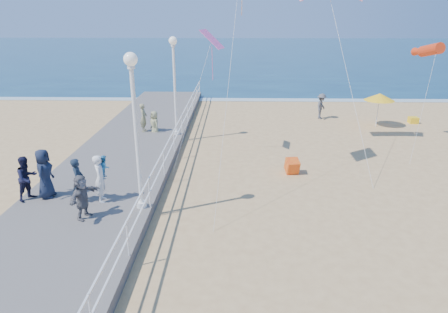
{
  "coord_description": "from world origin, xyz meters",
  "views": [
    {
      "loc": [
        -2.13,
        -12.57,
        6.83
      ],
      "look_at": [
        -2.5,
        2.0,
        1.6
      ],
      "focal_mm": 32.0,
      "sensor_mm": 36.0,
      "label": 1
    }
  ],
  "objects_px": {
    "spectator_7": "(27,178)",
    "beach_walker_c": "(155,125)",
    "woman_holding_toddler": "(100,179)",
    "lamp_post_far": "(174,76)",
    "box_kite": "(292,167)",
    "beach_umbrella": "(380,97)",
    "spectator_6": "(144,118)",
    "spectator_0": "(78,180)",
    "beach_walker_a": "(321,106)",
    "spectator_4": "(44,173)",
    "spectator_5": "(82,197)",
    "lamp_post_mid": "(135,117)",
    "toddler_held": "(105,167)",
    "beach_chair_left": "(413,120)"
  },
  "relations": [
    {
      "from": "lamp_post_far",
      "to": "spectator_7",
      "type": "height_order",
      "value": "lamp_post_far"
    },
    {
      "from": "lamp_post_far",
      "to": "toddler_held",
      "type": "height_order",
      "value": "lamp_post_far"
    },
    {
      "from": "toddler_held",
      "to": "beach_chair_left",
      "type": "xyz_separation_m",
      "value": [
        16.47,
        12.74,
        -1.48
      ]
    },
    {
      "from": "lamp_post_far",
      "to": "box_kite",
      "type": "height_order",
      "value": "lamp_post_far"
    },
    {
      "from": "spectator_7",
      "to": "box_kite",
      "type": "xyz_separation_m",
      "value": [
        10.11,
        3.7,
        -0.92
      ]
    },
    {
      "from": "beach_walker_c",
      "to": "box_kite",
      "type": "xyz_separation_m",
      "value": [
        7.2,
        -5.31,
        -0.5
      ]
    },
    {
      "from": "spectator_5",
      "to": "beach_umbrella",
      "type": "distance_m",
      "value": 19.36
    },
    {
      "from": "woman_holding_toddler",
      "to": "spectator_4",
      "type": "height_order",
      "value": "spectator_4"
    },
    {
      "from": "lamp_post_mid",
      "to": "spectator_6",
      "type": "relative_size",
      "value": 3.28
    },
    {
      "from": "spectator_0",
      "to": "spectator_7",
      "type": "xyz_separation_m",
      "value": [
        -1.93,
        0.14,
        0.01
      ]
    },
    {
      "from": "toddler_held",
      "to": "spectator_5",
      "type": "height_order",
      "value": "toddler_held"
    },
    {
      "from": "spectator_7",
      "to": "beach_walker_c",
      "type": "distance_m",
      "value": 9.48
    },
    {
      "from": "lamp_post_far",
      "to": "beach_walker_c",
      "type": "bearing_deg",
      "value": 157.19
    },
    {
      "from": "spectator_4",
      "to": "spectator_5",
      "type": "bearing_deg",
      "value": -132.29
    },
    {
      "from": "lamp_post_far",
      "to": "spectator_5",
      "type": "bearing_deg",
      "value": -100.05
    },
    {
      "from": "beach_walker_a",
      "to": "lamp_post_far",
      "type": "bearing_deg",
      "value": 149.02
    },
    {
      "from": "beach_umbrella",
      "to": "spectator_6",
      "type": "bearing_deg",
      "value": -168.69
    },
    {
      "from": "toddler_held",
      "to": "spectator_7",
      "type": "relative_size",
      "value": 0.52
    },
    {
      "from": "lamp_post_far",
      "to": "beach_umbrella",
      "type": "relative_size",
      "value": 2.49
    },
    {
      "from": "spectator_4",
      "to": "spectator_6",
      "type": "bearing_deg",
      "value": -14.3
    },
    {
      "from": "spectator_4",
      "to": "beach_walker_c",
      "type": "bearing_deg",
      "value": -18.14
    },
    {
      "from": "woman_holding_toddler",
      "to": "spectator_7",
      "type": "relative_size",
      "value": 1.06
    },
    {
      "from": "spectator_0",
      "to": "beach_walker_a",
      "type": "height_order",
      "value": "spectator_0"
    },
    {
      "from": "spectator_6",
      "to": "beach_walker_c",
      "type": "relative_size",
      "value": 1.02
    },
    {
      "from": "box_kite",
      "to": "lamp_post_far",
      "type": "bearing_deg",
      "value": 131.2
    },
    {
      "from": "lamp_post_mid",
      "to": "woman_holding_toddler",
      "type": "relative_size",
      "value": 3.04
    },
    {
      "from": "lamp_post_mid",
      "to": "beach_walker_a",
      "type": "height_order",
      "value": "lamp_post_mid"
    },
    {
      "from": "beach_walker_c",
      "to": "box_kite",
      "type": "height_order",
      "value": "beach_walker_c"
    },
    {
      "from": "spectator_4",
      "to": "spectator_6",
      "type": "height_order",
      "value": "spectator_4"
    },
    {
      "from": "woman_holding_toddler",
      "to": "spectator_5",
      "type": "xyz_separation_m",
      "value": [
        -0.21,
        -1.28,
        -0.11
      ]
    },
    {
      "from": "lamp_post_mid",
      "to": "spectator_7",
      "type": "distance_m",
      "value": 4.93
    },
    {
      "from": "lamp_post_far",
      "to": "spectator_0",
      "type": "distance_m",
      "value": 9.22
    },
    {
      "from": "box_kite",
      "to": "beach_chair_left",
      "type": "bearing_deg",
      "value": 34.78
    },
    {
      "from": "lamp_post_mid",
      "to": "spectator_4",
      "type": "distance_m",
      "value": 4.42
    },
    {
      "from": "beach_chair_left",
      "to": "spectator_6",
      "type": "bearing_deg",
      "value": -167.54
    },
    {
      "from": "spectator_7",
      "to": "lamp_post_mid",
      "type": "bearing_deg",
      "value": -70.6
    },
    {
      "from": "lamp_post_far",
      "to": "spectator_4",
      "type": "xyz_separation_m",
      "value": [
        -3.68,
        -8.25,
        -2.33
      ]
    },
    {
      "from": "spectator_6",
      "to": "beach_walker_a",
      "type": "distance_m",
      "value": 12.13
    },
    {
      "from": "lamp_post_mid",
      "to": "spectator_0",
      "type": "height_order",
      "value": "lamp_post_mid"
    },
    {
      "from": "spectator_6",
      "to": "box_kite",
      "type": "bearing_deg",
      "value": -124.83
    },
    {
      "from": "toddler_held",
      "to": "spectator_6",
      "type": "bearing_deg",
      "value": -6.15
    },
    {
      "from": "beach_walker_a",
      "to": "beach_umbrella",
      "type": "relative_size",
      "value": 0.81
    },
    {
      "from": "toddler_held",
      "to": "lamp_post_far",
      "type": "bearing_deg",
      "value": -19.18
    },
    {
      "from": "spectator_5",
      "to": "lamp_post_mid",
      "type": "bearing_deg",
      "value": -46.98
    },
    {
      "from": "lamp_post_far",
      "to": "spectator_5",
      "type": "height_order",
      "value": "lamp_post_far"
    },
    {
      "from": "lamp_post_mid",
      "to": "spectator_5",
      "type": "relative_size",
      "value": 3.48
    },
    {
      "from": "spectator_7",
      "to": "woman_holding_toddler",
      "type": "bearing_deg",
      "value": -65.18
    },
    {
      "from": "lamp_post_mid",
      "to": "beach_walker_a",
      "type": "distance_m",
      "value": 17.27
    },
    {
      "from": "spectator_4",
      "to": "spectator_7",
      "type": "xyz_separation_m",
      "value": [
        -0.57,
        -0.2,
        -0.1
      ]
    },
    {
      "from": "spectator_7",
      "to": "lamp_post_far",
      "type": "bearing_deg",
      "value": 0.12
    }
  ]
}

